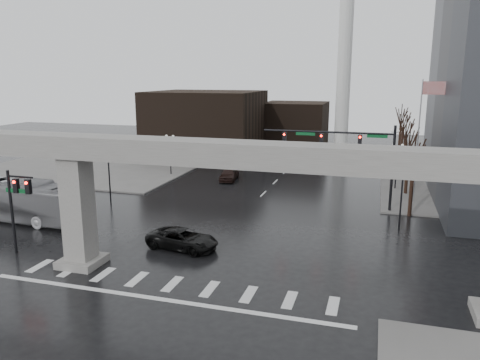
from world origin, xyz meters
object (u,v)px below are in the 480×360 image
Objects in this scene: pickup_truck at (183,239)px; far_car at (229,174)px; signal_mast_arm at (350,148)px; city_bus at (18,200)px.

pickup_truck is 22.88m from far_car.
pickup_truck is at bearing -127.19° from signal_mast_arm.
far_car is at bearing -26.53° from city_bus.
city_bus is (-16.43, 2.35, 1.06)m from pickup_truck.
signal_mast_arm reaches higher than far_car.
city_bus is 2.81× the size of far_car.
signal_mast_arm is 0.94× the size of city_bus.
city_bus reaches higher than far_car.
far_car is at bearing 149.87° from signal_mast_arm.
city_bus reaches higher than pickup_truck.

